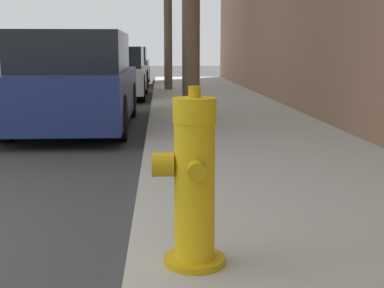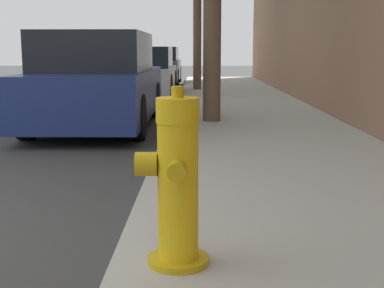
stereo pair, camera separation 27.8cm
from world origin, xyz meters
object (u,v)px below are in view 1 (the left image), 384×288
Objects in this scene: fire_hydrant at (193,184)px; parked_car_mid at (114,73)px; parked_car_far at (123,66)px; parked_car_near at (76,83)px.

parked_car_mid is (-1.38, 11.44, 0.09)m from fire_hydrant.
fire_hydrant is at bearing -83.14° from parked_car_mid.
parked_car_mid is at bearing -88.83° from parked_car_far.
parked_car_far is (0.01, 11.03, -0.06)m from parked_car_near.
parked_car_near is 1.01× the size of parked_car_far.
parked_car_far is (-0.11, 5.51, 0.02)m from parked_car_mid.
fire_hydrant is 6.11m from parked_car_near.
parked_car_mid is (0.12, 5.52, -0.08)m from parked_car_near.
parked_car_mid is 5.51m from parked_car_far.
parked_car_near is 11.03m from parked_car_far.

